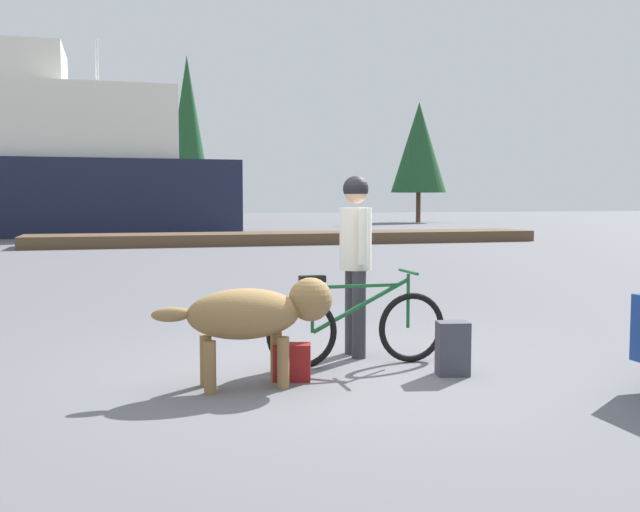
% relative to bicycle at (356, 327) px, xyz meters
% --- Properties ---
extents(ground_plane, '(160.00, 160.00, 0.00)m').
position_rel_bicycle_xyz_m(ground_plane, '(-0.26, -0.11, -0.37)').
color(ground_plane, slate).
extents(bicycle, '(1.77, 0.44, 0.89)m').
position_rel_bicycle_xyz_m(bicycle, '(0.00, 0.00, 0.00)').
color(bicycle, black).
rests_on(bicycle, ground_plane).
extents(person_cyclist, '(0.32, 0.53, 1.80)m').
position_rel_bicycle_xyz_m(person_cyclist, '(0.13, 0.41, 0.73)').
color(person_cyclist, '#333338').
rests_on(person_cyclist, ground_plane).
extents(dog, '(1.51, 0.50, 0.90)m').
position_rel_bicycle_xyz_m(dog, '(-1.05, -0.48, 0.24)').
color(dog, olive).
rests_on(dog, ground_plane).
extents(backpack, '(0.31, 0.25, 0.48)m').
position_rel_bicycle_xyz_m(backpack, '(0.71, -0.58, -0.13)').
color(backpack, '#3F3F4C').
rests_on(backpack, ground_plane).
extents(handbag_pannier, '(0.36, 0.26, 0.32)m').
position_rel_bicycle_xyz_m(handbag_pannier, '(-0.72, -0.38, -0.21)').
color(handbag_pannier, maroon).
rests_on(handbag_pannier, ground_plane).
extents(dock_pier, '(18.28, 2.37, 0.40)m').
position_rel_bicycle_xyz_m(dock_pier, '(3.97, 18.84, -0.17)').
color(dock_pier, brown).
rests_on(dock_pier, ground_plane).
extents(sailboat_moored, '(8.45, 2.37, 8.93)m').
position_rel_bicycle_xyz_m(sailboat_moored, '(-2.81, 28.94, 0.12)').
color(sailboat_moored, navy).
rests_on(sailboat_moored, ground_plane).
extents(pine_tree_far_left, '(3.31, 3.31, 11.72)m').
position_rel_bicycle_xyz_m(pine_tree_far_left, '(-7.74, 42.44, 6.69)').
color(pine_tree_far_left, '#4C331E').
rests_on(pine_tree_far_left, ground_plane).
extents(pine_tree_center, '(2.80, 2.80, 11.18)m').
position_rel_bicycle_xyz_m(pine_tree_center, '(2.66, 43.01, 6.44)').
color(pine_tree_center, '#4C331E').
rests_on(pine_tree_center, ground_plane).
extents(pine_tree_far_right, '(3.82, 3.82, 8.29)m').
position_rel_bicycle_xyz_m(pine_tree_far_right, '(18.18, 40.11, 4.81)').
color(pine_tree_far_right, '#4C331E').
rests_on(pine_tree_far_right, ground_plane).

